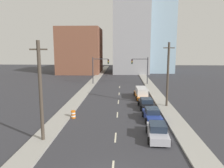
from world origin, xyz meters
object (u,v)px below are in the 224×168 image
(traffic_signal_right, at_px, (143,67))
(sedan_silver, at_px, (157,131))
(sedan_black, at_px, (146,104))
(utility_pole_left_near, at_px, (41,91))
(traffic_barrel, at_px, (73,114))
(sedan_blue, at_px, (152,115))
(traffic_signal_left, at_px, (97,67))
(box_truck_orange, at_px, (141,93))
(utility_pole_right_mid, at_px, (168,74))

(traffic_signal_right, bearing_deg, sedan_silver, -92.52)
(sedan_black, bearing_deg, traffic_signal_right, 83.52)
(sedan_silver, bearing_deg, utility_pole_left_near, -171.32)
(traffic_barrel, height_order, sedan_blue, sedan_blue)
(traffic_signal_left, xyz_separation_m, sedan_silver, (9.52, -31.65, -3.49))
(traffic_barrel, xyz_separation_m, sedan_silver, (9.59, -5.76, 0.22))
(sedan_blue, bearing_deg, sedan_black, 88.09)
(traffic_signal_right, xyz_separation_m, sedan_black, (-1.32, -20.76, -3.52))
(sedan_blue, relative_size, box_truck_orange, 0.68)
(traffic_signal_left, bearing_deg, box_truck_orange, -56.57)
(utility_pole_right_mid, distance_m, traffic_barrel, 14.74)
(sedan_silver, distance_m, box_truck_orange, 17.39)
(utility_pole_right_mid, bearing_deg, box_truck_orange, 119.85)
(sedan_blue, distance_m, box_truck_orange, 11.92)
(traffic_barrel, bearing_deg, traffic_signal_right, 67.00)
(sedan_silver, bearing_deg, utility_pole_right_mid, 77.20)
(utility_pole_right_mid, bearing_deg, traffic_signal_right, 95.08)
(utility_pole_left_near, distance_m, sedan_silver, 11.70)
(traffic_signal_left, xyz_separation_m, traffic_barrel, (-0.07, -25.89, -3.71))
(utility_pole_left_near, bearing_deg, box_truck_orange, 59.91)
(traffic_signal_right, bearing_deg, traffic_signal_left, 180.00)
(traffic_barrel, distance_m, sedan_black, 10.95)
(sedan_silver, xyz_separation_m, sedan_black, (0.07, 10.90, -0.04))
(traffic_signal_right, bearing_deg, utility_pole_left_near, -110.49)
(traffic_signal_left, distance_m, traffic_signal_right, 10.92)
(traffic_signal_right, height_order, utility_pole_left_near, utility_pole_left_near)
(utility_pole_right_mid, relative_size, sedan_black, 2.00)
(traffic_signal_left, relative_size, sedan_silver, 1.40)
(traffic_barrel, relative_size, sedan_silver, 0.20)
(utility_pole_right_mid, height_order, box_truck_orange, utility_pole_right_mid)
(utility_pole_left_near, relative_size, sedan_silver, 2.02)
(traffic_barrel, xyz_separation_m, box_truck_orange, (9.49, 11.63, 0.43))
(traffic_signal_left, xyz_separation_m, sedan_black, (9.59, -20.76, -3.52))
(traffic_barrel, bearing_deg, sedan_blue, -1.66)
(utility_pole_left_near, xyz_separation_m, sedan_black, (10.96, 12.10, -4.16))
(utility_pole_right_mid, distance_m, sedan_blue, 8.06)
(utility_pole_right_mid, bearing_deg, sedan_black, -165.75)
(traffic_signal_left, bearing_deg, traffic_signal_right, 0.00)
(traffic_signal_left, relative_size, traffic_signal_right, 1.00)
(traffic_signal_left, distance_m, box_truck_orange, 17.40)
(sedan_black, bearing_deg, sedan_blue, -91.64)
(traffic_signal_left, height_order, sedan_blue, traffic_signal_left)
(utility_pole_left_near, distance_m, traffic_barrel, 8.31)
(traffic_signal_left, bearing_deg, traffic_barrel, -90.16)
(traffic_signal_right, height_order, sedan_silver, traffic_signal_right)
(utility_pole_left_near, xyz_separation_m, box_truck_orange, (10.78, 18.60, -3.91))
(sedan_black, bearing_deg, sedan_silver, -93.21)
(utility_pole_left_near, xyz_separation_m, traffic_barrel, (1.29, 6.97, -4.34))
(traffic_signal_right, bearing_deg, utility_pole_right_mid, -84.92)
(utility_pole_right_mid, relative_size, box_truck_orange, 1.47)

